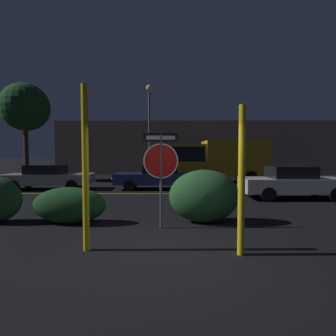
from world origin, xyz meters
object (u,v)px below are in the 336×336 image
(stop_sign, at_px, (161,161))
(street_lamp, at_px, (149,120))
(yellow_pole_right, at_px, (242,181))
(hedge_bush_2, at_px, (204,196))
(delivery_truck, at_px, (214,159))
(hedge_bush_1, at_px, (69,205))
(yellow_pole_left, at_px, (85,168))
(passing_car_3, at_px, (292,183))
(passing_car_2, at_px, (158,177))
(passing_car_1, at_px, (48,177))
(tree_0, at_px, (25,108))

(stop_sign, bearing_deg, street_lamp, 90.16)
(yellow_pole_right, relative_size, street_lamp, 0.42)
(stop_sign, relative_size, yellow_pole_right, 0.87)
(hedge_bush_2, distance_m, delivery_truck, 11.27)
(delivery_truck, bearing_deg, hedge_bush_1, 149.55)
(yellow_pole_left, height_order, passing_car_3, yellow_pole_left)
(yellow_pole_left, height_order, passing_car_2, yellow_pole_left)
(hedge_bush_2, bearing_deg, stop_sign, -154.21)
(passing_car_2, xyz_separation_m, street_lamp, (-0.81, 3.92, 3.67))
(passing_car_1, bearing_deg, passing_car_2, 86.39)
(yellow_pole_left, bearing_deg, delivery_truck, 70.30)
(passing_car_2, bearing_deg, yellow_pole_right, -167.60)
(passing_car_3, bearing_deg, tree_0, -116.24)
(passing_car_3, distance_m, delivery_truck, 7.40)
(yellow_pole_left, distance_m, street_lamp, 13.54)
(hedge_bush_1, bearing_deg, street_lamp, 83.22)
(street_lamp, distance_m, tree_0, 9.36)
(hedge_bush_2, bearing_deg, hedge_bush_1, -177.88)
(hedge_bush_1, xyz_separation_m, hedge_bush_2, (3.75, 0.14, 0.24))
(stop_sign, distance_m, yellow_pole_left, 2.15)
(passing_car_1, distance_m, delivery_truck, 10.62)
(hedge_bush_1, height_order, street_lamp, street_lamp)
(yellow_pole_left, relative_size, street_lamp, 0.48)
(hedge_bush_2, xyz_separation_m, passing_car_1, (-7.67, 7.00, -0.06))
(passing_car_1, relative_size, delivery_truck, 0.70)
(stop_sign, distance_m, tree_0, 16.84)
(passing_car_1, bearing_deg, hedge_bush_2, 42.49)
(passing_car_3, height_order, street_lamp, street_lamp)
(stop_sign, distance_m, passing_car_2, 7.82)
(passing_car_3, distance_m, street_lamp, 10.42)
(yellow_pole_left, distance_m, hedge_bush_2, 3.53)
(hedge_bush_1, distance_m, hedge_bush_2, 3.76)
(tree_0, bearing_deg, hedge_bush_2, -46.05)
(passing_car_3, xyz_separation_m, delivery_truck, (-2.24, 6.99, 0.91))
(street_lamp, xyz_separation_m, tree_0, (-9.25, 1.02, 1.06))
(passing_car_2, bearing_deg, yellow_pole_left, 174.43)
(passing_car_3, bearing_deg, yellow_pole_left, -47.80)
(tree_0, bearing_deg, yellow_pole_right, -50.27)
(passing_car_1, xyz_separation_m, passing_car_3, (12.02, -2.97, 0.02))
(stop_sign, xyz_separation_m, yellow_pole_left, (-1.42, -1.61, -0.10))
(hedge_bush_2, bearing_deg, passing_car_3, 42.82)
(hedge_bush_1, bearing_deg, hedge_bush_2, 2.12)
(hedge_bush_1, relative_size, delivery_truck, 0.29)
(passing_car_1, bearing_deg, street_lamp, 122.71)
(stop_sign, height_order, passing_car_2, stop_sign)
(stop_sign, height_order, passing_car_3, stop_sign)
(hedge_bush_2, height_order, passing_car_2, hedge_bush_2)
(yellow_pole_left, bearing_deg, hedge_bush_1, 118.80)
(hedge_bush_1, xyz_separation_m, passing_car_1, (-3.92, 7.14, 0.18))
(yellow_pole_right, xyz_separation_m, delivery_truck, (1.73, 13.43, 0.20))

